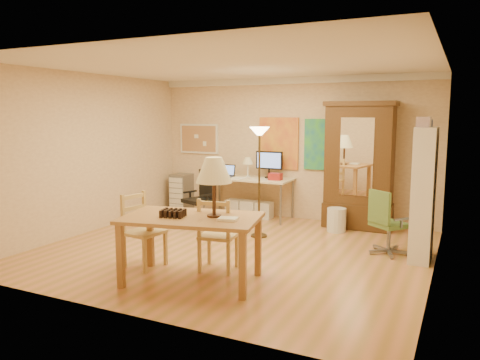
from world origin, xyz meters
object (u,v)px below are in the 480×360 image
at_px(dining_table, 199,204).
at_px(office_chair_black, 200,211).
at_px(computer_desk, 250,193).
at_px(bookshelf, 423,195).
at_px(office_chair_green, 387,237).
at_px(armoire, 359,174).

height_order(dining_table, office_chair_black, dining_table).
xyz_separation_m(computer_desk, bookshelf, (3.26, -1.40, 0.44)).
height_order(dining_table, computer_desk, dining_table).
bearing_deg(bookshelf, dining_table, -137.70).
relative_size(office_chair_black, office_chair_green, 1.07).
xyz_separation_m(armoire, bookshelf, (1.19, -1.48, -0.06)).
height_order(office_chair_green, armoire, armoire).
relative_size(computer_desk, armoire, 0.77).
distance_m(armoire, bookshelf, 1.90).
bearing_deg(dining_table, office_chair_green, 49.20).
distance_m(dining_table, armoire, 3.77).
relative_size(armoire, bookshelf, 1.21).
bearing_deg(armoire, bookshelf, -51.34).
relative_size(computer_desk, office_chair_green, 1.84).
height_order(computer_desk, armoire, armoire).
bearing_deg(dining_table, office_chair_black, 120.65).
xyz_separation_m(computer_desk, office_chair_green, (2.80, -1.36, -0.23)).
bearing_deg(bookshelf, armoire, 128.66).
xyz_separation_m(office_chair_black, bookshelf, (3.79, -0.36, 0.65)).
xyz_separation_m(dining_table, bookshelf, (2.32, 2.11, -0.04)).
bearing_deg(computer_desk, bookshelf, -23.28).
height_order(dining_table, bookshelf, bookshelf).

